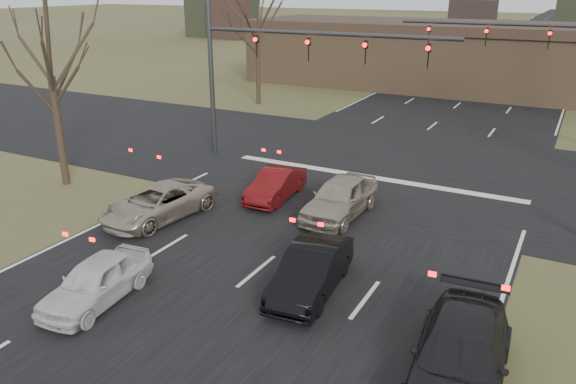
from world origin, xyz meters
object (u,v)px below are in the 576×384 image
object	(u,v)px
car_black_hatch	(311,270)
car_charcoal_sedan	(460,357)
mast_arm_far	(554,49)
car_white_sedan	(96,281)
mast_arm_near	(269,56)
car_silver_suv	(158,203)
car_red_ahead	(276,185)
building	(506,59)
car_silver_ahead	(340,197)

from	to	relation	value
car_black_hatch	car_charcoal_sedan	size ratio (longest dim) A/B	0.82
mast_arm_far	car_charcoal_sedan	bearing A→B (deg)	-89.19
car_white_sedan	mast_arm_near	bearing A→B (deg)	93.71
mast_arm_near	car_silver_suv	bearing A→B (deg)	-90.80
car_black_hatch	car_white_sedan	bearing A→B (deg)	-153.15
car_silver_suv	car_charcoal_sedan	bearing A→B (deg)	-11.71
car_white_sedan	car_red_ahead	xyz separation A→B (m)	(0.49, 9.19, -0.02)
mast_arm_far	car_charcoal_sedan	distance (m)	22.76
car_black_hatch	car_charcoal_sedan	xyz separation A→B (m)	(4.55, -2.09, 0.05)
building	mast_arm_near	size ratio (longest dim) A/B	3.50
car_white_sedan	mast_arm_far	bearing A→B (deg)	62.96
building	car_black_hatch	xyz separation A→B (m)	(-0.05, -35.25, -2.01)
building	car_charcoal_sedan	bearing A→B (deg)	-83.13
mast_arm_near	car_white_sedan	world-z (taller)	mast_arm_near
building	car_charcoal_sedan	world-z (taller)	building
car_black_hatch	car_red_ahead	distance (m)	7.45
car_silver_suv	mast_arm_near	bearing A→B (deg)	96.97
building	car_silver_ahead	size ratio (longest dim) A/B	9.75
car_black_hatch	car_red_ahead	size ratio (longest dim) A/B	1.10
car_white_sedan	car_charcoal_sedan	distance (m)	9.57
building	car_charcoal_sedan	distance (m)	37.66
car_charcoal_sedan	building	bearing A→B (deg)	92.41
mast_arm_far	car_red_ahead	size ratio (longest dim) A/B	3.05
building	car_silver_suv	world-z (taller)	building
car_charcoal_sedan	car_silver_ahead	xyz separation A→B (m)	(-6.00, 7.59, 0.04)
mast_arm_far	mast_arm_near	bearing A→B (deg)	-138.78
car_white_sedan	car_silver_ahead	size ratio (longest dim) A/B	0.84
building	car_silver_suv	distance (m)	34.02
mast_arm_far	car_black_hatch	world-z (taller)	mast_arm_far
car_silver_suv	car_red_ahead	bearing A→B (deg)	61.46
car_white_sedan	car_red_ahead	size ratio (longest dim) A/B	1.00
car_silver_suv	car_black_hatch	size ratio (longest dim) A/B	1.13
car_white_sedan	car_red_ahead	bearing A→B (deg)	81.24
car_silver_ahead	car_red_ahead	bearing A→B (deg)	172.08
car_charcoal_sedan	car_black_hatch	bearing A→B (deg)	150.87
car_silver_suv	car_black_hatch	world-z (taller)	car_black_hatch
mast_arm_far	car_red_ahead	distance (m)	17.30
car_silver_suv	car_charcoal_sedan	distance (m)	12.56
building	car_white_sedan	distance (m)	38.85
mast_arm_near	car_red_ahead	bearing A→B (deg)	-57.58
mast_arm_near	car_silver_suv	xyz separation A→B (m)	(-0.11, -8.15, -4.44)
car_silver_suv	building	bearing A→B (deg)	85.28
car_white_sedan	car_red_ahead	distance (m)	9.20
car_white_sedan	car_charcoal_sedan	world-z (taller)	car_charcoal_sedan
building	car_silver_suv	size ratio (longest dim) A/B	9.38
mast_arm_near	building	bearing A→B (deg)	73.87
mast_arm_far	car_silver_suv	xyz separation A→B (m)	(-11.53, -18.15, -4.39)
building	mast_arm_far	distance (m)	15.75
mast_arm_near	car_charcoal_sedan	distance (m)	17.58
car_white_sedan	car_silver_suv	bearing A→B (deg)	108.08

